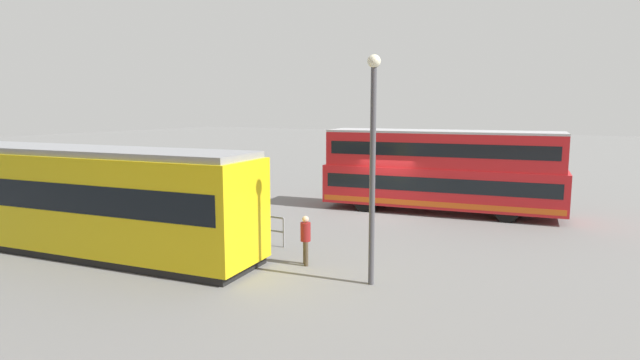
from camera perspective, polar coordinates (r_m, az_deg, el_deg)
name	(u,v)px	position (r m, az deg, el deg)	size (l,w,h in m)	color
ground_plane	(384,215)	(24.27, 7.01, -3.77)	(160.00, 160.00, 0.00)	slate
double_decker_bus	(441,171)	(24.95, 13.09, 0.98)	(11.13, 4.04, 3.84)	red
tram_yellow	(79,198)	(19.55, -24.85, -1.79)	(13.55, 4.09, 3.58)	yellow
pedestrian_near_railing	(236,203)	(22.24, -9.20, -2.46)	(0.45, 0.45, 1.62)	black
pedestrian_crossing	(306,237)	(16.37, -1.59, -6.26)	(0.45, 0.45, 1.57)	#4C3F2D
pedestrian_railing	(188,213)	(21.43, -14.26, -3.50)	(9.39, 0.36, 1.08)	gray
info_sign	(132,182)	(23.55, -19.84, -0.25)	(0.97, 0.15, 2.55)	slate
street_lamp	(373,152)	(14.19, 5.79, 3.07)	(0.36, 0.36, 6.31)	#4C4C51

